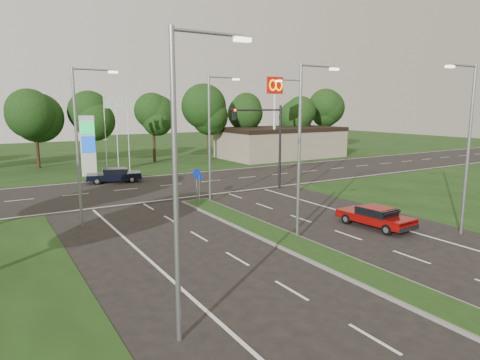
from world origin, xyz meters
TOP-DOWN VIEW (x-y plane):
  - ground at (0.00, 0.00)m, footprint 160.00×160.00m
  - verge_far at (0.00, 55.00)m, footprint 160.00×50.00m
  - cross_road at (0.00, 24.00)m, footprint 160.00×12.00m
  - median_kerb at (0.00, 4.00)m, footprint 2.00×26.00m
  - commercial_building at (22.00, 36.00)m, footprint 16.00×9.00m
  - streetlight_median_near at (1.00, 6.00)m, footprint 2.53×0.22m
  - streetlight_median_far at (1.00, 16.00)m, footprint 2.53×0.22m
  - streetlight_left_near at (-8.30, 0.00)m, footprint 2.53×0.22m
  - streetlight_left_far at (-8.30, 14.00)m, footprint 2.53×0.22m
  - streetlight_right_far at (8.80, 16.00)m, footprint 2.53×0.22m
  - streetlight_right_near at (8.80, 2.00)m, footprint 2.53×0.22m
  - traffic_signal at (7.19, 18.00)m, footprint 5.10×0.42m
  - median_signs at (0.00, 16.40)m, footprint 1.16×1.76m
  - gas_pylon at (-3.79, 33.05)m, footprint 5.80×1.26m
  - mcdonalds_sign at (18.00, 31.97)m, footprint 2.20×0.47m
  - treeline_far at (0.10, 39.93)m, footprint 6.00×6.00m
  - red_sedan at (6.00, 5.35)m, footprint 2.13×4.49m
  - navy_sedan at (-2.86, 27.99)m, footprint 5.05×2.96m

SIDE VIEW (x-z plane):
  - ground at x=0.00m, z-range 0.00..0.00m
  - verge_far at x=0.00m, z-range -0.01..0.01m
  - cross_road at x=0.00m, z-range -0.01..0.01m
  - median_kerb at x=0.00m, z-range 0.00..0.12m
  - red_sedan at x=6.00m, z-range 0.04..1.24m
  - navy_sedan at x=-2.86m, z-range 0.05..1.35m
  - median_signs at x=0.00m, z-range 0.52..2.90m
  - commercial_building at x=22.00m, z-range 0.00..4.00m
  - gas_pylon at x=-3.79m, z-range -0.80..7.20m
  - traffic_signal at x=7.19m, z-range 1.15..8.15m
  - streetlight_median_near at x=1.00m, z-range 0.58..9.58m
  - streetlight_median_far at x=1.00m, z-range 0.58..9.58m
  - streetlight_left_near at x=-8.30m, z-range 0.58..9.58m
  - streetlight_left_far at x=-8.30m, z-range 0.58..9.58m
  - streetlight_right_far at x=8.80m, z-range 0.58..9.58m
  - streetlight_right_near at x=8.80m, z-range 0.58..9.58m
  - treeline_far at x=0.10m, z-range 1.88..11.78m
  - mcdonalds_sign at x=18.00m, z-range 2.79..13.19m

